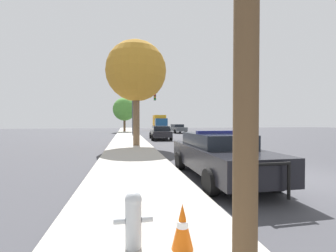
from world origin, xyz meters
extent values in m
plane|color=#3D3D42|center=(0.00, 0.00, 0.00)|extent=(110.00, 110.00, 0.00)
cube|color=#ADA89E|center=(-5.10, 0.00, 0.07)|extent=(3.00, 110.00, 0.13)
cube|color=black|center=(-2.51, 0.66, 0.66)|extent=(1.84, 4.91, 0.67)
cube|color=black|center=(-2.52, 0.91, 1.21)|extent=(1.57, 2.56, 0.41)
cylinder|color=black|center=(-1.62, -0.85, 0.33)|extent=(0.24, 0.66, 0.66)
cylinder|color=black|center=(-3.40, -0.86, 0.33)|extent=(0.24, 0.66, 0.66)
cylinder|color=black|center=(-1.63, 2.19, 0.33)|extent=(0.24, 0.66, 0.66)
cylinder|color=black|center=(-3.41, 2.18, 0.33)|extent=(0.24, 0.66, 0.66)
cylinder|color=black|center=(-2.09, -1.90, 0.57)|extent=(0.07, 0.07, 0.79)
cylinder|color=black|center=(-2.91, -1.91, 0.57)|extent=(0.07, 0.07, 0.79)
cylinder|color=black|center=(-2.50, -1.90, 0.93)|extent=(0.86, 0.07, 0.07)
cube|color=navy|center=(-2.52, 0.91, 1.45)|extent=(1.31, 0.21, 0.09)
cube|color=navy|center=(-1.60, 0.67, 0.70)|extent=(0.03, 3.53, 0.19)
cylinder|color=#B7BCC1|center=(-5.32, -3.00, 0.43)|extent=(0.21, 0.21, 0.61)
sphere|color=#B7BCC1|center=(-5.32, -3.00, 0.77)|extent=(0.22, 0.22, 0.22)
cylinder|color=#B7BCC1|center=(-5.50, -3.00, 0.50)|extent=(0.15, 0.09, 0.09)
cylinder|color=#B7BCC1|center=(-5.14, -3.00, 0.50)|extent=(0.15, 0.09, 0.09)
cylinder|color=#424247|center=(-4.43, 25.21, 2.97)|extent=(0.16, 0.16, 5.67)
cylinder|color=#424247|center=(-2.88, 25.21, 5.65)|extent=(3.09, 0.11, 0.11)
cube|color=black|center=(-1.34, 25.21, 5.20)|extent=(0.30, 0.24, 0.90)
sphere|color=red|center=(-1.34, 25.08, 5.50)|extent=(0.20, 0.20, 0.20)
sphere|color=orange|center=(-1.34, 25.08, 5.20)|extent=(0.20, 0.20, 0.20)
sphere|color=green|center=(-1.34, 25.08, 4.90)|extent=(0.20, 0.20, 0.20)
cube|color=black|center=(-1.96, 16.38, 0.60)|extent=(2.00, 4.66, 0.56)
cube|color=black|center=(-1.97, 16.16, 1.12)|extent=(1.65, 2.45, 0.47)
cylinder|color=black|center=(-2.77, 17.84, 0.32)|extent=(0.27, 0.66, 0.65)
cylinder|color=black|center=(-1.02, 17.76, 0.32)|extent=(0.27, 0.66, 0.65)
cylinder|color=black|center=(-2.90, 15.01, 0.32)|extent=(0.27, 0.66, 0.65)
cylinder|color=black|center=(-1.15, 14.93, 0.32)|extent=(0.27, 0.66, 0.65)
cube|color=#474C51|center=(2.65, 28.30, 0.63)|extent=(2.08, 4.56, 0.61)
cube|color=black|center=(2.64, 28.52, 1.15)|extent=(1.67, 2.42, 0.43)
cylinder|color=black|center=(3.61, 26.98, 0.33)|extent=(0.29, 0.67, 0.65)
cylinder|color=black|center=(1.90, 26.86, 0.33)|extent=(0.29, 0.67, 0.65)
cylinder|color=black|center=(3.41, 29.73, 0.33)|extent=(0.29, 0.67, 0.65)
cylinder|color=black|center=(1.69, 29.61, 0.33)|extent=(0.29, 0.67, 0.65)
cube|color=navy|center=(1.36, 36.59, 1.45)|extent=(2.34, 2.04, 1.90)
cube|color=orange|center=(1.49, 40.08, 1.80)|extent=(2.45, 5.12, 2.60)
cylinder|color=black|center=(2.48, 36.74, 0.50)|extent=(0.32, 1.01, 1.00)
cylinder|color=black|center=(0.26, 36.83, 0.50)|extent=(0.32, 1.01, 1.00)
cylinder|color=black|center=(2.64, 40.98, 0.50)|extent=(0.32, 1.01, 1.00)
cylinder|color=black|center=(0.42, 41.07, 0.50)|extent=(0.32, 1.01, 1.00)
cylinder|color=brown|center=(-5.55, 32.14, 1.47)|extent=(0.37, 0.37, 2.67)
sphere|color=#4C8E38|center=(-5.55, 32.14, 3.85)|extent=(3.82, 3.82, 3.82)
cylinder|color=brown|center=(-4.65, 9.96, 2.16)|extent=(0.46, 0.46, 4.06)
sphere|color=#B77F28|center=(-4.65, 9.96, 5.35)|extent=(4.23, 4.23, 4.23)
cone|color=orange|center=(-4.69, -3.15, 0.43)|extent=(0.29, 0.29, 0.60)
cylinder|color=white|center=(-4.69, -3.15, 0.46)|extent=(0.16, 0.16, 0.08)
camera|label=1|loc=(-5.42, -5.97, 1.80)|focal=24.00mm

